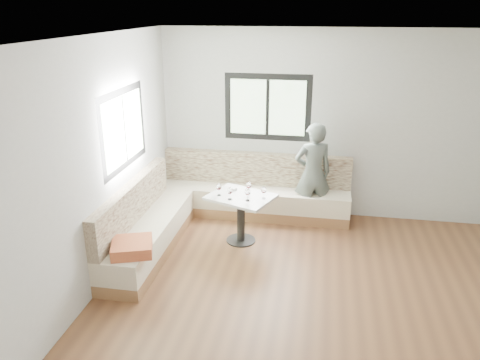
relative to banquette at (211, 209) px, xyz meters
name	(u,v)px	position (x,y,z in m)	size (l,w,h in m)	color
room	(319,183)	(1.51, -1.53, 1.08)	(5.01, 5.01, 2.81)	brown
banquette	(211,209)	(0.00, 0.00, 0.00)	(2.90, 2.80, 0.95)	brown
table	(241,207)	(0.49, -0.27, 0.18)	(1.00, 0.90, 0.68)	black
person	(313,173)	(1.42, 0.57, 0.43)	(0.56, 0.37, 1.53)	#545D58
olive_ramekin	(234,189)	(0.36, -0.08, 0.37)	(0.10, 0.10, 0.04)	white
wine_glass_a	(219,187)	(0.20, -0.31, 0.46)	(0.08, 0.08, 0.17)	white
wine_glass_b	(230,191)	(0.37, -0.42, 0.46)	(0.08, 0.08, 0.17)	white
wine_glass_c	(248,192)	(0.61, -0.42, 0.46)	(0.08, 0.08, 0.17)	white
wine_glass_d	(249,186)	(0.58, -0.18, 0.46)	(0.08, 0.08, 0.17)	white
wine_glass_e	(264,190)	(0.81, -0.31, 0.46)	(0.08, 0.08, 0.17)	white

